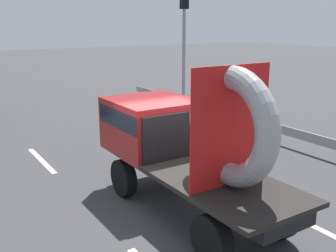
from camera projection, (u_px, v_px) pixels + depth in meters
The scene contains 7 objects.
ground_plane at pixel (165, 208), 9.46m from camera, with size 120.00×120.00×0.00m, color #38383A.
flatbed_truck at pixel (176, 138), 9.28m from camera, with size 2.02×5.62×3.53m.
traffic_light at pixel (184, 33), 19.15m from camera, with size 0.42×0.36×5.81m.
guardrail at pixel (233, 116), 16.38m from camera, with size 0.10×16.59×0.71m.
lane_dash_left_far at pixel (42, 160), 12.70m from camera, with size 2.73×0.16×0.01m, color beige.
lane_dash_right_near at pixel (324, 231), 8.38m from camera, with size 2.20×0.16×0.01m, color beige.
lane_dash_right_far at pixel (144, 142), 14.64m from camera, with size 2.80×0.16×0.01m, color beige.
Camera 1 is at (-4.65, -7.31, 4.28)m, focal length 42.41 mm.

